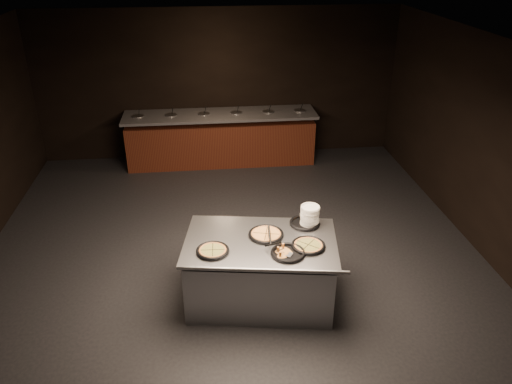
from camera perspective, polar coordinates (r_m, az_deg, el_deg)
room at (r=6.21m, az=-2.71°, el=2.60°), size 7.02×8.02×2.92m
salad_bar at (r=9.88m, az=-4.01°, el=5.78°), size 3.70×0.83×1.18m
serving_counter at (r=6.12m, az=0.50°, el=-9.10°), size 1.93×1.42×0.85m
plate_stack at (r=6.16m, az=6.18°, el=-2.69°), size 0.23×0.23×0.25m
pan_veggie_whole at (r=5.68m, az=-4.98°, el=-6.68°), size 0.38×0.38×0.04m
pan_cheese_whole at (r=5.96m, az=1.15°, el=-4.84°), size 0.42×0.42×0.04m
pan_cheese_slices_a at (r=6.21m, az=5.58°, el=-3.52°), size 0.38×0.38×0.04m
pan_cheese_slices_b at (r=5.64m, az=3.68°, el=-6.94°), size 0.39×0.39×0.04m
pan_veggie_slices at (r=5.78m, az=6.00°, el=-6.08°), size 0.39×0.39×0.04m
server_left at (r=5.83m, az=1.52°, el=-4.87°), size 0.10×0.35×0.17m
server_right at (r=5.62m, az=2.43°, el=-6.32°), size 0.30×0.23×0.17m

